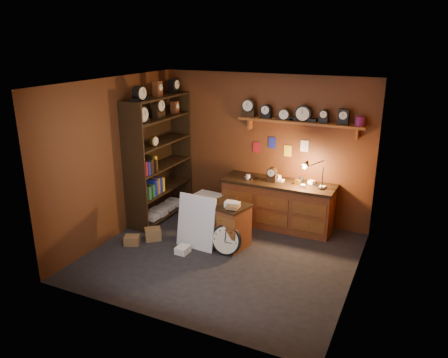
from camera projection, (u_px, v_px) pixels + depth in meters
The scene contains 11 objects.
floor at pixel (222, 256), 6.93m from camera, with size 4.00×4.00×0.00m, color black.
room_shell at pixel (228, 150), 6.46m from camera, with size 4.02×3.62×2.71m.
shelving_unit at pixel (158, 153), 8.10m from camera, with size 0.47×1.60×2.58m.
workbench at pixel (278, 202), 7.88m from camera, with size 2.02×0.66×1.36m.
low_cabinet at pixel (228, 223), 7.15m from camera, with size 0.75×0.68×0.82m.
big_round_clock at pixel (226, 240), 6.92m from camera, with size 0.50×0.16×0.50m.
white_panel at pixel (197, 247), 7.23m from camera, with size 0.68×0.03×0.91m, color silver.
mini_fridge at pixel (206, 210), 8.04m from camera, with size 0.57×0.59×0.54m.
floor_box_a at pixel (132, 240), 7.29m from camera, with size 0.24×0.20×0.15m, color olive.
floor_box_b at pixel (183, 250), 7.01m from camera, with size 0.19×0.23×0.11m, color white.
floor_box_c at pixel (153, 234), 7.46m from camera, with size 0.26×0.22×0.20m, color olive.
Camera 1 is at (2.66, -5.59, 3.34)m, focal length 35.00 mm.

